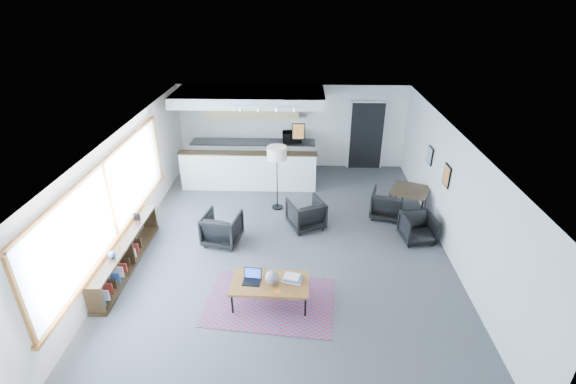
{
  "coord_description": "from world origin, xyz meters",
  "views": [
    {
      "loc": [
        0.26,
        -7.99,
        5.32
      ],
      "look_at": [
        -0.0,
        0.4,
        1.09
      ],
      "focal_mm": 26.0,
      "sensor_mm": 36.0,
      "label": 1
    }
  ],
  "objects_px": {
    "laptop": "(252,277)",
    "dining_table": "(410,192)",
    "armchair_left": "(222,227)",
    "microwave": "(292,136)",
    "dining_chair_near": "(418,229)",
    "floor_lamp": "(277,155)",
    "armchair_right": "(306,212)",
    "ceramic_pot": "(272,277)",
    "book_stack": "(292,278)",
    "coffee_table": "(270,284)",
    "dining_chair_far": "(387,205)"
  },
  "relations": [
    {
      "from": "laptop",
      "to": "dining_table",
      "type": "bearing_deg",
      "value": 48.54
    },
    {
      "from": "armchair_left",
      "to": "microwave",
      "type": "distance_m",
      "value": 4.48
    },
    {
      "from": "armchair_left",
      "to": "dining_chair_near",
      "type": "xyz_separation_m",
      "value": [
        4.44,
        0.2,
        -0.1
      ]
    },
    {
      "from": "floor_lamp",
      "to": "armchair_right",
      "type": "bearing_deg",
      "value": -51.51
    },
    {
      "from": "ceramic_pot",
      "to": "book_stack",
      "type": "distance_m",
      "value": 0.39
    },
    {
      "from": "dining_table",
      "to": "dining_chair_near",
      "type": "height_order",
      "value": "dining_table"
    },
    {
      "from": "laptop",
      "to": "floor_lamp",
      "type": "bearing_deg",
      "value": 91.66
    },
    {
      "from": "armchair_left",
      "to": "dining_chair_near",
      "type": "height_order",
      "value": "armchair_left"
    },
    {
      "from": "coffee_table",
      "to": "book_stack",
      "type": "relative_size",
      "value": 3.67
    },
    {
      "from": "dining_chair_near",
      "to": "armchair_left",
      "type": "bearing_deg",
      "value": 173.96
    },
    {
      "from": "dining_chair_far",
      "to": "microwave",
      "type": "xyz_separation_m",
      "value": [
        -2.45,
        2.89,
        0.8
      ]
    },
    {
      "from": "armchair_right",
      "to": "microwave",
      "type": "xyz_separation_m",
      "value": [
        -0.42,
        3.45,
        0.73
      ]
    },
    {
      "from": "book_stack",
      "to": "dining_chair_far",
      "type": "bearing_deg",
      "value": 54.2
    },
    {
      "from": "coffee_table",
      "to": "ceramic_pot",
      "type": "xyz_separation_m",
      "value": [
        0.04,
        -0.02,
        0.16
      ]
    },
    {
      "from": "coffee_table",
      "to": "floor_lamp",
      "type": "xyz_separation_m",
      "value": [
        -0.07,
        3.63,
        1.06
      ]
    },
    {
      "from": "laptop",
      "to": "armchair_left",
      "type": "xyz_separation_m",
      "value": [
        -0.9,
        1.94,
        -0.13
      ]
    },
    {
      "from": "armchair_right",
      "to": "dining_chair_far",
      "type": "height_order",
      "value": "armchair_right"
    },
    {
      "from": "armchair_left",
      "to": "ceramic_pot",
      "type": "bearing_deg",
      "value": 133.9
    },
    {
      "from": "dining_chair_near",
      "to": "microwave",
      "type": "distance_m",
      "value": 5.02
    },
    {
      "from": "ceramic_pot",
      "to": "book_stack",
      "type": "height_order",
      "value": "ceramic_pot"
    },
    {
      "from": "microwave",
      "to": "book_stack",
      "type": "bearing_deg",
      "value": -93.61
    },
    {
      "from": "armchair_left",
      "to": "dining_chair_near",
      "type": "bearing_deg",
      "value": -165.81
    },
    {
      "from": "laptop",
      "to": "microwave",
      "type": "bearing_deg",
      "value": 90.38
    },
    {
      "from": "floor_lamp",
      "to": "ceramic_pot",
      "type": "bearing_deg",
      "value": -88.35
    },
    {
      "from": "floor_lamp",
      "to": "microwave",
      "type": "height_order",
      "value": "floor_lamp"
    },
    {
      "from": "dining_chair_near",
      "to": "laptop",
      "type": "bearing_deg",
      "value": -157.48
    },
    {
      "from": "armchair_left",
      "to": "floor_lamp",
      "type": "relative_size",
      "value": 0.47
    },
    {
      "from": "armchair_right",
      "to": "microwave",
      "type": "bearing_deg",
      "value": -106.98
    },
    {
      "from": "dining_table",
      "to": "floor_lamp",
      "type": "bearing_deg",
      "value": 175.2
    },
    {
      "from": "laptop",
      "to": "armchair_left",
      "type": "bearing_deg",
      "value": 120.75
    },
    {
      "from": "coffee_table",
      "to": "floor_lamp",
      "type": "height_order",
      "value": "floor_lamp"
    },
    {
      "from": "coffee_table",
      "to": "ceramic_pot",
      "type": "distance_m",
      "value": 0.17
    },
    {
      "from": "armchair_left",
      "to": "floor_lamp",
      "type": "height_order",
      "value": "floor_lamp"
    },
    {
      "from": "coffee_table",
      "to": "armchair_left",
      "type": "height_order",
      "value": "armchair_left"
    },
    {
      "from": "coffee_table",
      "to": "book_stack",
      "type": "height_order",
      "value": "book_stack"
    },
    {
      "from": "coffee_table",
      "to": "microwave",
      "type": "distance_m",
      "value": 6.2
    },
    {
      "from": "armchair_left",
      "to": "armchair_right",
      "type": "height_order",
      "value": "armchair_left"
    },
    {
      "from": "book_stack",
      "to": "armchair_right",
      "type": "xyz_separation_m",
      "value": [
        0.27,
        2.63,
        -0.11
      ]
    },
    {
      "from": "coffee_table",
      "to": "dining_table",
      "type": "distance_m",
      "value": 4.68
    },
    {
      "from": "book_stack",
      "to": "armchair_left",
      "type": "relative_size",
      "value": 0.48
    },
    {
      "from": "floor_lamp",
      "to": "dining_chair_far",
      "type": "bearing_deg",
      "value": -7.62
    },
    {
      "from": "ceramic_pot",
      "to": "armchair_left",
      "type": "height_order",
      "value": "armchair_left"
    },
    {
      "from": "armchair_left",
      "to": "microwave",
      "type": "relative_size",
      "value": 1.39
    },
    {
      "from": "armchair_left",
      "to": "dining_table",
      "type": "bearing_deg",
      "value": -151.33
    },
    {
      "from": "ceramic_pot",
      "to": "dining_table",
      "type": "height_order",
      "value": "dining_table"
    },
    {
      "from": "dining_chair_far",
      "to": "floor_lamp",
      "type": "bearing_deg",
      "value": 8.94
    },
    {
      "from": "book_stack",
      "to": "microwave",
      "type": "relative_size",
      "value": 0.67
    },
    {
      "from": "coffee_table",
      "to": "armchair_left",
      "type": "xyz_separation_m",
      "value": [
        -1.23,
        1.98,
        -0.02
      ]
    },
    {
      "from": "armchair_left",
      "to": "dining_table",
      "type": "height_order",
      "value": "armchair_left"
    },
    {
      "from": "laptop",
      "to": "floor_lamp",
      "type": "relative_size",
      "value": 0.2
    }
  ]
}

